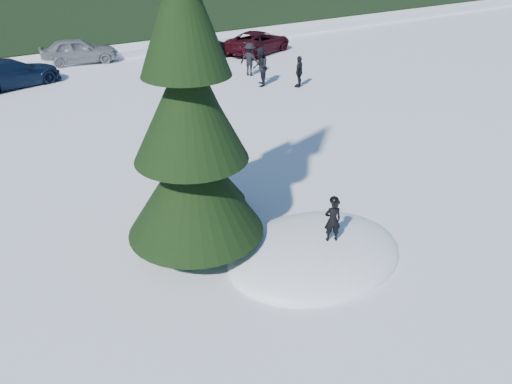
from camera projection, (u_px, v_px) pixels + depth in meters
ground at (315, 255)px, 11.97m from camera, size 200.00×200.00×0.00m
snow_mound at (315, 255)px, 11.97m from camera, size 4.48×3.52×0.96m
spruce_tall at (189, 120)px, 10.63m from camera, size 3.20×3.20×8.60m
spruce_short at (202, 142)px, 12.72m from camera, size 2.20×2.20×5.37m
child_skier at (333, 220)px, 11.42m from camera, size 0.47×0.40×1.08m
adult_0 at (260, 67)px, 24.35m from camera, size 1.09×1.14×1.86m
adult_1 at (299, 72)px, 24.28m from camera, size 0.93×0.82×1.51m
adult_2 at (250, 59)px, 26.13m from camera, size 1.11×1.26×1.69m
car_3 at (11, 73)px, 24.33m from camera, size 4.98×2.91×1.36m
car_4 at (78, 51)px, 28.58m from camera, size 4.50×2.50×1.45m
car_5 at (199, 48)px, 29.38m from camera, size 4.26×1.88×1.36m
car_6 at (258, 42)px, 31.00m from camera, size 5.34×3.82×1.35m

